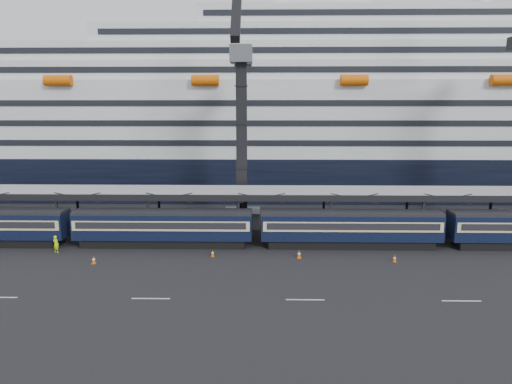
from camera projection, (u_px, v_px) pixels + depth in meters
The scene contains 10 objects.
ground at pixel (465, 282), 38.91m from camera, with size 260.00×260.00×0.00m, color black.
train at pixel (382, 227), 48.44m from camera, with size 133.05×3.00×4.05m.
canopy at pixel (415, 192), 51.76m from camera, with size 130.00×6.25×5.53m.
cruise_ship at pixel (354, 122), 82.00m from camera, with size 214.09×28.84×34.00m.
crane_dark_near at pixel (241, 131), 55.46m from camera, with size 4.50×17.75×35.08m.
worker at pixel (56, 244), 46.80m from camera, with size 0.65×0.43×1.79m, color #D4FF0D.
traffic_cone_a at pixel (94, 260), 43.50m from camera, with size 0.40×0.40×0.80m.
traffic_cone_b at pixel (213, 253), 45.61m from camera, with size 0.35×0.35×0.71m.
traffic_cone_c at pixel (395, 258), 44.01m from camera, with size 0.36×0.36×0.72m.
traffic_cone_d at pixel (299, 254), 45.14m from camera, with size 0.43×0.43×0.86m.
Camera 1 is at (-17.18, -37.26, 14.45)m, focal length 32.00 mm.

